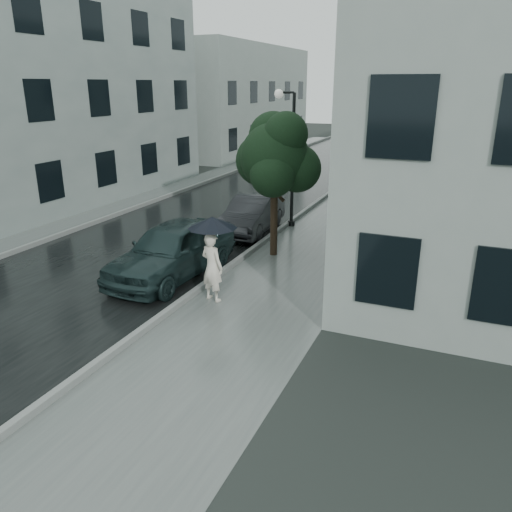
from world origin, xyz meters
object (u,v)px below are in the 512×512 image
at_px(lamp_post, 289,150).
at_px(pedestrian, 212,267).
at_px(street_tree, 276,156).
at_px(car_near, 172,250).
at_px(car_far, 252,214).

bearing_deg(lamp_post, pedestrian, -101.61).
bearing_deg(pedestrian, lamp_post, -69.06).
relative_size(pedestrian, street_tree, 0.40).
xyz_separation_m(car_near, car_far, (0.26, 5.02, -0.14)).
bearing_deg(car_far, pedestrian, -79.51).
bearing_deg(street_tree, car_far, 128.98).
height_order(pedestrian, street_tree, street_tree).
distance_m(pedestrian, car_far, 6.25).
distance_m(car_near, car_far, 5.03).
height_order(pedestrian, car_near, pedestrian).
xyz_separation_m(lamp_post, car_far, (-0.92, -1.28, -2.21)).
distance_m(lamp_post, car_near, 6.74).
xyz_separation_m(pedestrian, street_tree, (0.14, 3.99, 2.22)).
distance_m(pedestrian, car_near, 2.08).
relative_size(street_tree, lamp_post, 0.89).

